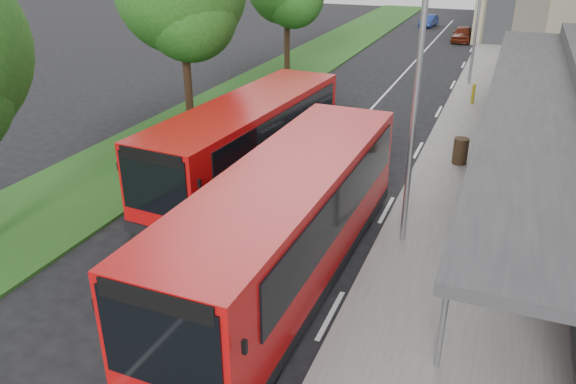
% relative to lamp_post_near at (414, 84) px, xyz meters
% --- Properties ---
extents(ground, '(120.00, 120.00, 0.00)m').
position_rel_lamp_post_near_xyz_m(ground, '(-4.12, -2.00, -4.72)').
color(ground, black).
rests_on(ground, ground).
extents(pavement, '(5.00, 80.00, 0.15)m').
position_rel_lamp_post_near_xyz_m(pavement, '(1.88, 18.00, -4.64)').
color(pavement, slate).
rests_on(pavement, ground).
extents(grass_verge, '(5.00, 80.00, 0.10)m').
position_rel_lamp_post_near_xyz_m(grass_verge, '(-11.12, 18.00, -4.67)').
color(grass_verge, '#204E19').
rests_on(grass_verge, ground).
extents(lane_centre_line, '(0.12, 70.00, 0.01)m').
position_rel_lamp_post_near_xyz_m(lane_centre_line, '(-4.12, 13.00, -4.71)').
color(lane_centre_line, silver).
rests_on(lane_centre_line, ground).
extents(kerb_dashes, '(0.12, 56.00, 0.01)m').
position_rel_lamp_post_near_xyz_m(kerb_dashes, '(-0.82, 17.00, -4.71)').
color(kerb_dashes, silver).
rests_on(kerb_dashes, ground).
extents(lamp_post_near, '(1.44, 0.28, 8.00)m').
position_rel_lamp_post_near_xyz_m(lamp_post_near, '(0.00, 0.00, 0.00)').
color(lamp_post_near, gray).
rests_on(lamp_post_near, pavement).
extents(lamp_post_far, '(1.44, 0.28, 8.00)m').
position_rel_lamp_post_near_xyz_m(lamp_post_far, '(0.00, 20.00, 0.00)').
color(lamp_post_far, gray).
rests_on(lamp_post_far, pavement).
extents(bus_main, '(3.03, 11.14, 3.14)m').
position_rel_lamp_post_near_xyz_m(bus_main, '(-2.35, -2.90, -3.11)').
color(bus_main, '#A90C09').
rests_on(bus_main, ground).
extents(bus_second, '(3.44, 10.67, 2.97)m').
position_rel_lamp_post_near_xyz_m(bus_second, '(-5.99, 2.45, -3.19)').
color(bus_second, '#A90C09').
rests_on(bus_second, ground).
extents(litter_bin, '(0.56, 0.56, 1.01)m').
position_rel_lamp_post_near_xyz_m(litter_bin, '(0.95, 6.72, -4.06)').
color(litter_bin, '#322314').
rests_on(litter_bin, pavement).
extents(bollard, '(0.16, 0.16, 1.00)m').
position_rel_lamp_post_near_xyz_m(bollard, '(0.65, 15.67, -4.07)').
color(bollard, yellow).
rests_on(bollard, pavement).
extents(car_near, '(1.54, 3.75, 1.27)m').
position_rel_lamp_post_near_xyz_m(car_near, '(-1.92, 35.31, -4.08)').
color(car_near, '#50180B').
rests_on(car_near, ground).
extents(car_far, '(1.50, 3.42, 1.09)m').
position_rel_lamp_post_near_xyz_m(car_far, '(-5.82, 42.78, -4.17)').
color(car_far, navy).
rests_on(car_far, ground).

